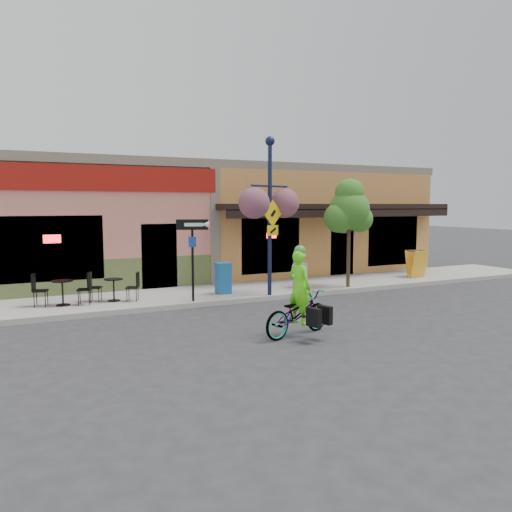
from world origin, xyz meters
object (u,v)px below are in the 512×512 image
(newspaper_box_blue, at_px, (223,278))
(building, at_px, (202,220))
(cyclist_rider, at_px, (299,298))
(one_way_sign, at_px, (193,261))
(bicycle, at_px, (297,313))
(street_tree, at_px, (349,232))
(lamp_post, at_px, (270,217))
(newspaper_box_grey, at_px, (300,275))

(newspaper_box_blue, bearing_deg, building, 78.25)
(cyclist_rider, bearing_deg, one_way_sign, -0.63)
(bicycle, bearing_deg, newspaper_box_blue, -18.21)
(building, relative_size, street_tree, 4.93)
(lamp_post, height_order, newspaper_box_grey, lamp_post)
(one_way_sign, bearing_deg, building, 88.03)
(building, bearing_deg, newspaper_box_grey, -77.60)
(lamp_post, bearing_deg, bicycle, -127.94)
(lamp_post, relative_size, street_tree, 1.31)
(cyclist_rider, xyz_separation_m, newspaper_box_blue, (0.17, 4.89, -0.20))
(one_way_sign, height_order, newspaper_box_grey, one_way_sign)
(building, relative_size, newspaper_box_blue, 18.76)
(lamp_post, bearing_deg, newspaper_box_blue, 124.97)
(bicycle, relative_size, street_tree, 0.52)
(one_way_sign, relative_size, newspaper_box_grey, 2.88)
(building, distance_m, one_way_sign, 7.37)
(cyclist_rider, height_order, street_tree, street_tree)
(newspaper_box_blue, bearing_deg, newspaper_box_grey, 1.86)
(newspaper_box_grey, bearing_deg, newspaper_box_blue, -179.41)
(cyclist_rider, relative_size, newspaper_box_blue, 1.73)
(one_way_sign, xyz_separation_m, street_tree, (5.58, 0.13, 0.66))
(building, xyz_separation_m, lamp_post, (-0.30, -6.85, 0.32))
(bicycle, bearing_deg, lamp_post, -34.93)
(newspaper_box_grey, height_order, street_tree, street_tree)
(cyclist_rider, height_order, lamp_post, lamp_post)
(cyclist_rider, distance_m, lamp_post, 4.58)
(bicycle, xyz_separation_m, newspaper_box_grey, (3.02, 4.87, 0.05))
(bicycle, distance_m, newspaper_box_blue, 4.89)
(lamp_post, bearing_deg, building, 68.80)
(bicycle, distance_m, street_tree, 6.36)
(cyclist_rider, xyz_separation_m, newspaper_box_grey, (2.97, 4.87, -0.28))
(building, xyz_separation_m, bicycle, (-1.70, -10.87, -1.74))
(lamp_post, distance_m, one_way_sign, 2.75)
(lamp_post, bearing_deg, newspaper_box_grey, 9.16)
(cyclist_rider, height_order, newspaper_box_grey, cyclist_rider)
(cyclist_rider, bearing_deg, newspaper_box_blue, -17.62)
(building, relative_size, newspaper_box_grey, 22.20)
(building, bearing_deg, one_way_sign, -112.14)
(bicycle, height_order, cyclist_rider, cyclist_rider)
(bicycle, relative_size, newspaper_box_blue, 1.99)
(building, height_order, newspaper_box_grey, building)
(building, xyz_separation_m, newspaper_box_grey, (1.32, -5.99, -1.69))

